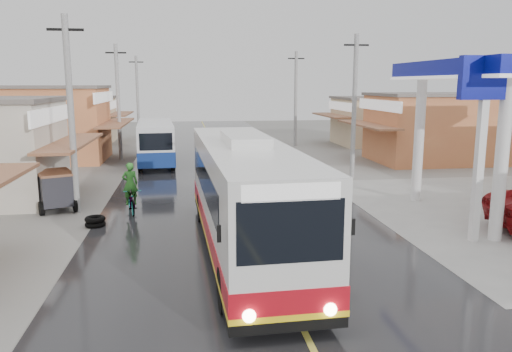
{
  "coord_description": "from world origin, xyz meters",
  "views": [
    {
      "loc": [
        -2.46,
        -12.13,
        5.31
      ],
      "look_at": [
        -0.07,
        4.57,
        2.18
      ],
      "focal_mm": 35.0,
      "sensor_mm": 36.0,
      "label": 1
    }
  ],
  "objects_px": {
    "tyre_stack": "(95,221)",
    "tricycle_near": "(55,188)",
    "coach_bus": "(244,196)",
    "second_bus": "(156,142)",
    "cyclist": "(131,196)"
  },
  "relations": [
    {
      "from": "cyclist",
      "to": "tyre_stack",
      "type": "height_order",
      "value": "cyclist"
    },
    {
      "from": "coach_bus",
      "to": "second_bus",
      "type": "distance_m",
      "value": 18.88
    },
    {
      "from": "second_bus",
      "to": "tyre_stack",
      "type": "bearing_deg",
      "value": -99.24
    },
    {
      "from": "cyclist",
      "to": "tyre_stack",
      "type": "relative_size",
      "value": 2.82
    },
    {
      "from": "coach_bus",
      "to": "second_bus",
      "type": "height_order",
      "value": "coach_bus"
    },
    {
      "from": "coach_bus",
      "to": "tyre_stack",
      "type": "relative_size",
      "value": 15.85
    },
    {
      "from": "second_bus",
      "to": "cyclist",
      "type": "relative_size",
      "value": 3.92
    },
    {
      "from": "tyre_stack",
      "to": "tricycle_near",
      "type": "bearing_deg",
      "value": 126.18
    },
    {
      "from": "coach_bus",
      "to": "tyre_stack",
      "type": "bearing_deg",
      "value": 143.49
    },
    {
      "from": "tricycle_near",
      "to": "second_bus",
      "type": "bearing_deg",
      "value": 50.58
    },
    {
      "from": "tricycle_near",
      "to": "tyre_stack",
      "type": "distance_m",
      "value": 3.61
    },
    {
      "from": "coach_bus",
      "to": "second_bus",
      "type": "relative_size",
      "value": 1.43
    },
    {
      "from": "second_bus",
      "to": "tricycle_near",
      "type": "bearing_deg",
      "value": -110.06
    },
    {
      "from": "coach_bus",
      "to": "second_bus",
      "type": "bearing_deg",
      "value": 99.57
    },
    {
      "from": "coach_bus",
      "to": "tyre_stack",
      "type": "distance_m",
      "value": 6.58
    }
  ]
}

